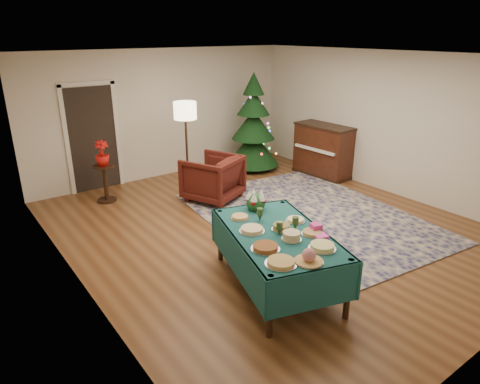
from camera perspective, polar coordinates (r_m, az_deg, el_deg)
room_shell at (r=6.62m, az=4.08°, el=5.95°), size 7.00×7.00×7.00m
doorway at (r=8.93m, az=-19.06°, el=7.08°), size 1.08×0.04×2.16m
rug at (r=7.51m, az=9.08°, el=-3.27°), size 3.65×4.53×0.02m
buffet_table at (r=5.28m, az=5.00°, el=-6.83°), size 1.63×2.16×0.75m
platter_0 at (r=4.54m, az=5.48°, el=-9.32°), size 0.34×0.34×0.05m
platter_1 at (r=4.59m, az=9.18°, el=-8.53°), size 0.31×0.31×0.16m
platter_2 at (r=4.89m, az=10.90°, el=-7.16°), size 0.31×0.31×0.06m
platter_3 at (r=4.81m, az=3.41°, el=-7.37°), size 0.33×0.33×0.05m
platter_4 at (r=5.03m, az=6.87°, el=-5.87°), size 0.24×0.24×0.10m
platter_5 at (r=5.21m, az=9.58°, el=-5.39°), size 0.26×0.26×0.04m
platter_6 at (r=5.21m, az=1.60°, el=-5.03°), size 0.31×0.31×0.05m
platter_7 at (r=5.27m, az=5.54°, el=-4.70°), size 0.25×0.25×0.07m
platter_8 at (r=5.51m, az=7.41°, el=-3.73°), size 0.25×0.25×0.04m
platter_9 at (r=5.55m, az=-0.01°, el=-3.37°), size 0.25×0.25×0.04m
goblet_0 at (r=5.46m, az=2.67°, el=-2.98°), size 0.08×0.08×0.17m
goblet_1 at (r=5.25m, az=7.39°, el=-4.14°), size 0.08×0.08×0.17m
goblet_2 at (r=5.11m, az=5.28°, el=-4.78°), size 0.08×0.08×0.17m
napkin_stack at (r=5.15m, az=10.70°, el=-5.80°), size 0.19×0.19×0.04m
gift_box at (r=5.28m, az=10.09°, el=-4.70°), size 0.15×0.15×0.10m
centerpiece at (r=5.79m, az=2.12°, el=-1.16°), size 0.27×0.27×0.31m
armchair at (r=8.04m, az=-3.69°, el=2.15°), size 1.19×1.16×0.95m
floor_lamp at (r=8.27m, az=-7.31°, el=9.99°), size 0.43×0.43×1.78m
side_table at (r=8.38m, az=-17.50°, el=1.03°), size 0.39×0.39×0.70m
potted_plant at (r=8.24m, az=-17.87°, el=4.25°), size 0.26×0.47×0.26m
christmas_tree at (r=9.82m, az=1.77°, el=8.71°), size 1.53×1.53×2.19m
piano at (r=9.60m, az=11.01°, el=5.39°), size 0.68×1.33×1.13m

